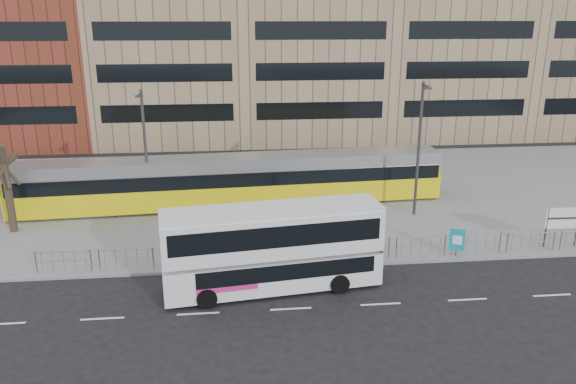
{
  "coord_description": "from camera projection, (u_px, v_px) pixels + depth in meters",
  "views": [
    {
      "loc": [
        -4.36,
        -25.58,
        12.28
      ],
      "look_at": [
        -1.09,
        6.0,
        2.14
      ],
      "focal_mm": 35.0,
      "sensor_mm": 36.0,
      "label": 1
    }
  ],
  "objects": [
    {
      "name": "station_sign",
      "position": [
        563.0,
        220.0,
        30.13
      ],
      "size": [
        1.93,
        0.15,
        2.22
      ],
      "rotation": [
        0.0,
        0.0,
        -0.03
      ],
      "color": "#2D2D30",
      "rests_on": "plaza"
    },
    {
      "name": "traffic_light_west",
      "position": [
        236.0,
        228.0,
        27.81
      ],
      "size": [
        0.2,
        0.23,
        3.1
      ],
      "rotation": [
        0.0,
        0.0,
        -0.21
      ],
      "color": "#2D2D30",
      "rests_on": "plaza"
    },
    {
      "name": "lamp_post_west",
      "position": [
        145.0,
        147.0,
        34.48
      ],
      "size": [
        0.45,
        1.04,
        7.8
      ],
      "color": "#2D2D30",
      "rests_on": "plaza"
    },
    {
      "name": "road_markings",
      "position": [
        358.0,
        305.0,
        24.71
      ],
      "size": [
        62.0,
        0.12,
        0.01
      ],
      "primitive_type": "cube",
      "color": "white",
      "rests_on": "ground"
    },
    {
      "name": "tram",
      "position": [
        233.0,
        181.0,
        36.75
      ],
      "size": [
        27.93,
        4.39,
        3.28
      ],
      "rotation": [
        0.0,
        0.0,
        0.06
      ],
      "color": "yellow",
      "rests_on": "plaza"
    },
    {
      "name": "lamp_post_east",
      "position": [
        419.0,
        144.0,
        34.06
      ],
      "size": [
        0.45,
        1.04,
        8.3
      ],
      "color": "#2D2D30",
      "rests_on": "plaza"
    },
    {
      "name": "pedestrian",
      "position": [
        293.0,
        216.0,
        32.5
      ],
      "size": [
        0.54,
        0.72,
        1.78
      ],
      "primitive_type": "imported",
      "rotation": [
        0.0,
        0.0,
        1.38
      ],
      "color": "black",
      "rests_on": "plaza"
    },
    {
      "name": "double_decker_bus",
      "position": [
        273.0,
        246.0,
        25.59
      ],
      "size": [
        10.17,
        3.56,
        3.98
      ],
      "rotation": [
        0.0,
        0.0,
        0.13
      ],
      "color": "silver",
      "rests_on": "ground"
    },
    {
      "name": "ad_panel",
      "position": [
        457.0,
        240.0,
        29.18
      ],
      "size": [
        0.74,
        0.37,
        1.47
      ],
      "rotation": [
        0.0,
        0.0,
        -0.42
      ],
      "color": "#2D2D30",
      "rests_on": "plaza"
    },
    {
      "name": "kerb",
      "position": [
        321.0,
        266.0,
        28.43
      ],
      "size": [
        64.0,
        0.25,
        0.17
      ],
      "primitive_type": "cube",
      "color": "gray",
      "rests_on": "ground"
    },
    {
      "name": "bare_tree",
      "position": [
        0.0,
        141.0,
        31.12
      ],
      "size": [
        4.37,
        4.37,
        7.35
      ],
      "color": "#2D2219",
      "rests_on": "plaza"
    },
    {
      "name": "ground",
      "position": [
        321.0,
        267.0,
        28.4
      ],
      "size": [
        120.0,
        120.0,
        0.0
      ],
      "primitive_type": "plane",
      "color": "black",
      "rests_on": "ground"
    },
    {
      "name": "plaza",
      "position": [
        295.0,
        194.0,
        39.75
      ],
      "size": [
        64.0,
        24.0,
        0.15
      ],
      "primitive_type": "cube",
      "color": "slate",
      "rests_on": "ground"
    },
    {
      "name": "building_row",
      "position": [
        285.0,
        7.0,
        57.09
      ],
      "size": [
        70.4,
        18.4,
        31.2
      ],
      "color": "maroon",
      "rests_on": "ground"
    },
    {
      "name": "pedestrian_barrier",
      "position": [
        359.0,
        244.0,
        28.77
      ],
      "size": [
        32.07,
        0.07,
        1.1
      ],
      "color": "gray",
      "rests_on": "plaza"
    }
  ]
}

